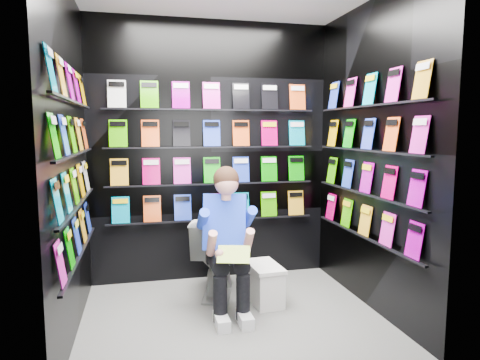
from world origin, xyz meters
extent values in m
plane|color=slate|center=(0.00, 0.00, 0.00)|extent=(2.40, 2.40, 0.00)
cube|color=black|center=(0.00, 1.00, 1.30)|extent=(2.40, 0.04, 2.60)
cube|color=black|center=(0.00, -1.00, 1.30)|extent=(2.40, 0.04, 2.60)
cube|color=black|center=(-1.20, 0.00, 1.30)|extent=(0.04, 2.00, 2.60)
cube|color=black|center=(1.20, 0.00, 1.30)|extent=(0.04, 2.00, 2.60)
imported|color=white|center=(-0.03, 0.56, 0.37)|extent=(0.61, 0.84, 0.73)
cube|color=white|center=(0.34, 0.23, 0.16)|extent=(0.26, 0.43, 0.31)
cube|color=white|center=(0.34, 0.23, 0.33)|extent=(0.28, 0.46, 0.03)
cube|color=#24981C|center=(-0.03, -0.17, 0.58)|extent=(0.28, 0.21, 0.10)
camera|label=1|loc=(-0.70, -3.26, 1.53)|focal=32.00mm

